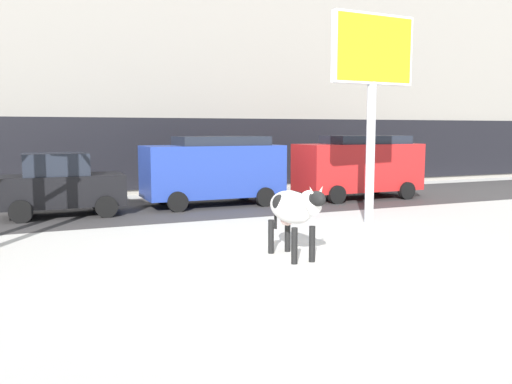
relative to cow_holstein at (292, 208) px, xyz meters
The scene contains 9 objects.
ground_plane 1.28m from the cow_holstein, 73.72° to the right, with size 120.00×120.00×0.00m, color silver.
road_strip 7.73m from the cow_holstein, 88.31° to the left, with size 60.00×5.60×0.01m, color #423F3F.
building_facade 15.69m from the cow_holstein, 89.12° to the left, with size 44.00×6.10×13.00m.
cow_holstein is the anchor object (origin of this frame).
billboard 5.71m from the cow_holstein, 35.87° to the left, with size 2.53×0.35×5.56m.
car_black_hatchback 8.33m from the cow_holstein, 117.59° to the left, with size 3.51×1.93×1.86m.
car_blue_van 7.79m from the cow_holstein, 82.51° to the left, with size 4.61×2.14×2.32m.
car_red_van 9.83m from the cow_holstein, 48.35° to the left, with size 4.61×2.14×2.32m.
pedestrian_near_billboard 10.34m from the cow_holstein, 89.44° to the left, with size 0.36×0.24×1.73m.
Camera 1 is at (-5.03, -8.56, 2.55)m, focal length 37.70 mm.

